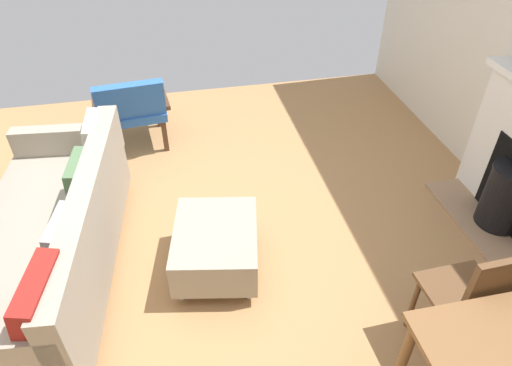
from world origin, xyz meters
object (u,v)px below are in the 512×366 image
(sofa, at_px, (52,240))
(ottoman, at_px, (216,245))
(dining_chair_near_fireplace, at_px, (478,298))
(armchair_accent, at_px, (131,107))

(sofa, bearing_deg, ottoman, 172.66)
(ottoman, distance_m, dining_chair_near_fireplace, 1.61)
(sofa, bearing_deg, armchair_accent, -107.79)
(sofa, distance_m, ottoman, 1.06)
(ottoman, height_order, armchair_accent, armchair_accent)
(armchair_accent, relative_size, dining_chair_near_fireplace, 0.82)
(armchair_accent, height_order, dining_chair_near_fireplace, dining_chair_near_fireplace)
(armchair_accent, bearing_deg, sofa, 72.21)
(sofa, height_order, armchair_accent, sofa)
(ottoman, distance_m, armchair_accent, 1.80)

